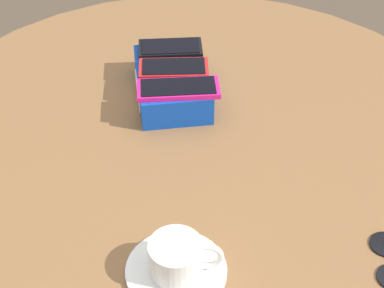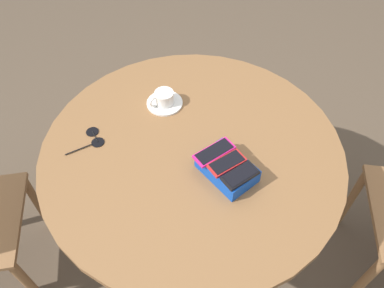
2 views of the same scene
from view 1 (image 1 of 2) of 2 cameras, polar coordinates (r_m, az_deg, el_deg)
The scene contains 7 objects.
round_table at distance 1.16m, azimuth -0.00°, elevation -4.73°, with size 1.09×1.09×0.72m.
phone_box at distance 1.19m, azimuth -1.94°, elevation 5.39°, with size 0.20×0.15×0.06m.
phone_black at distance 1.22m, azimuth -2.09°, elevation 8.47°, with size 0.07×0.12×0.01m.
phone_red at distance 1.17m, azimuth -1.80°, elevation 6.73°, with size 0.06×0.13×0.01m.
phone_magenta at distance 1.12m, azimuth -1.39°, elevation 4.95°, with size 0.07×0.15×0.01m.
saucer at distance 0.91m, azimuth -1.63°, elevation -11.21°, with size 0.14×0.14×0.01m, color silver.
coffee_cup at distance 0.89m, azimuth -1.48°, elevation -10.01°, with size 0.08×0.10×0.05m.
Camera 1 is at (0.80, 0.00, 1.46)m, focal length 60.00 mm.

